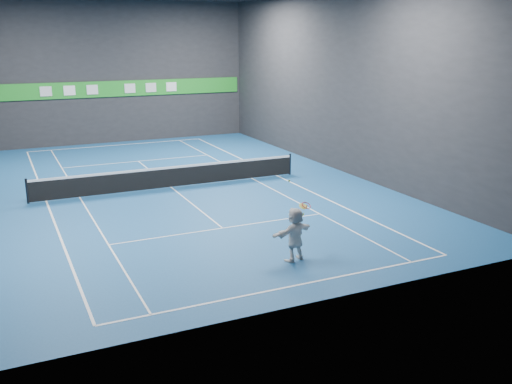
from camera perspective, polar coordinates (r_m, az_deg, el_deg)
name	(u,v)px	position (r m, az deg, el deg)	size (l,w,h in m)	color
ground	(172,188)	(26.64, -8.44, 0.44)	(26.00, 26.00, 0.00)	navy
wall_back	(110,73)	(38.50, -14.40, 11.45)	(18.00, 0.10, 9.00)	#252527
wall_front	(320,132)	(13.96, 6.46, 5.97)	(18.00, 0.10, 9.00)	#252527
wall_right	(340,83)	(29.66, 8.39, 10.77)	(0.10, 26.00, 9.00)	#252527
baseline_near	(295,286)	(16.19, 3.93, -9.32)	(10.98, 0.08, 0.01)	white
baseline_far	(118,145)	(37.95, -13.63, 4.59)	(10.98, 0.08, 0.01)	white
sideline_doubles_left	(46,201)	(25.71, -20.23, -0.89)	(0.08, 23.78, 0.01)	white
sideline_doubles_right	(277,176)	(28.61, 2.14, 1.63)	(0.08, 23.78, 0.01)	white
sideline_singles_left	(80,198)	(25.84, -17.20, -0.55)	(0.06, 23.78, 0.01)	white
sideline_singles_right	(252,179)	(28.03, -0.37, 1.35)	(0.06, 23.78, 0.01)	white
service_line_near	(223,228)	(20.83, -3.36, -3.62)	(8.23, 0.06, 0.01)	white
service_line_far	(138,161)	(32.67, -11.68, 3.04)	(8.23, 0.06, 0.01)	white
center_service_line	(172,188)	(26.64, -8.44, 0.45)	(0.06, 12.80, 0.01)	white
player	(295,234)	(17.64, 3.92, -4.24)	(1.58, 0.50, 1.71)	silver
tennis_ball	(289,181)	(17.07, 3.34, 1.13)	(0.06, 0.06, 0.06)	#B1D323
tennis_net	(171,176)	(26.51, -8.49, 1.57)	(12.50, 0.10, 1.07)	black
sponsor_banner	(111,89)	(38.51, -14.28, 9.96)	(17.64, 0.11, 1.00)	green
tennis_racket	(305,207)	(17.61, 4.97, -1.48)	(0.51, 0.38, 0.54)	#AE1220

